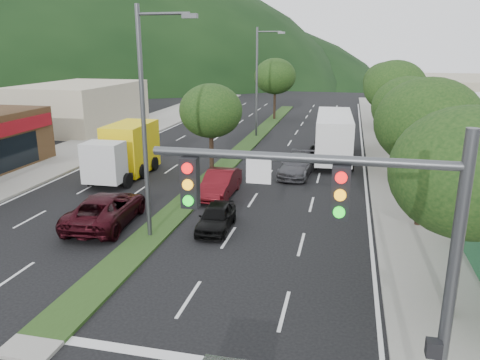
% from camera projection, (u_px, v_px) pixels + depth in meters
% --- Properties ---
extents(ground, '(160.00, 160.00, 0.00)m').
position_uv_depth(ground, '(40.00, 341.00, 13.80)').
color(ground, black).
rests_on(ground, ground).
extents(sidewalk_right, '(5.00, 90.00, 0.15)m').
position_uv_depth(sidewalk_right, '(401.00, 163.00, 34.47)').
color(sidewalk_right, gray).
rests_on(sidewalk_right, ground).
extents(sidewalk_left, '(6.00, 90.00, 0.15)m').
position_uv_depth(sidewalk_left, '(89.00, 147.00, 40.01)').
color(sidewalk_left, gray).
rests_on(sidewalk_left, ground).
extents(median, '(1.60, 56.00, 0.12)m').
position_uv_depth(median, '(245.00, 147.00, 40.00)').
color(median, '#233914').
rests_on(median, ground).
extents(traffic_signal, '(6.12, 0.40, 7.00)m').
position_uv_depth(traffic_signal, '(370.00, 245.00, 9.12)').
color(traffic_signal, '#47494C').
rests_on(traffic_signal, ground).
extents(bldg_left_far, '(9.00, 14.00, 4.60)m').
position_uv_depth(bldg_left_far, '(81.00, 106.00, 49.12)').
color(bldg_left_far, '#B5A88F').
rests_on(bldg_left_far, ground).
extents(bldg_right_far, '(10.00, 16.00, 5.20)m').
position_uv_depth(bldg_right_far, '(455.00, 102.00, 50.04)').
color(bldg_right_far, '#B5A88F').
rests_on(bldg_right_far, ground).
extents(hill_far, '(176.00, 132.00, 82.00)m').
position_uv_depth(hill_far, '(35.00, 76.00, 134.14)').
color(hill_far, black).
rests_on(hill_far, ground).
extents(tree_r_a, '(4.60, 4.60, 6.63)m').
position_uv_depth(tree_r_a, '(469.00, 173.00, 13.61)').
color(tree_r_a, black).
rests_on(tree_r_a, sidewalk_right).
extents(tree_r_b, '(4.80, 4.80, 6.94)m').
position_uv_depth(tree_r_b, '(428.00, 123.00, 21.04)').
color(tree_r_b, black).
rests_on(tree_r_b, sidewalk_right).
extents(tree_r_c, '(4.40, 4.40, 6.48)m').
position_uv_depth(tree_r_c, '(408.00, 107.00, 28.61)').
color(tree_r_c, black).
rests_on(tree_r_c, sidewalk_right).
extents(tree_r_d, '(5.00, 5.00, 7.17)m').
position_uv_depth(tree_r_d, '(395.00, 87.00, 37.85)').
color(tree_r_d, black).
rests_on(tree_r_d, sidewalk_right).
extents(tree_r_e, '(4.60, 4.60, 6.71)m').
position_uv_depth(tree_r_e, '(386.00, 82.00, 47.29)').
color(tree_r_e, black).
rests_on(tree_r_e, sidewalk_right).
extents(tree_med_near, '(4.00, 4.00, 6.02)m').
position_uv_depth(tree_med_near, '(211.00, 111.00, 29.43)').
color(tree_med_near, black).
rests_on(tree_med_near, median).
extents(tree_med_far, '(4.80, 4.80, 6.94)m').
position_uv_depth(tree_med_far, '(275.00, 76.00, 53.61)').
color(tree_med_far, black).
rests_on(tree_med_far, median).
extents(streetlight_near, '(2.60, 0.25, 10.00)m').
position_uv_depth(streetlight_near, '(148.00, 115.00, 19.70)').
color(streetlight_near, '#47494C').
rests_on(streetlight_near, ground).
extents(streetlight_mid, '(2.60, 0.25, 10.00)m').
position_uv_depth(streetlight_mid, '(259.00, 77.00, 43.11)').
color(streetlight_mid, '#47494C').
rests_on(streetlight_mid, ground).
extents(suv_maroon, '(3.11, 5.80, 1.55)m').
position_uv_depth(suv_maroon, '(106.00, 209.00, 22.61)').
color(suv_maroon, black).
rests_on(suv_maroon, ground).
extents(car_queue_a, '(1.63, 3.67, 1.23)m').
position_uv_depth(car_queue_a, '(216.00, 217.00, 22.01)').
color(car_queue_a, black).
rests_on(car_queue_a, ground).
extents(car_queue_b, '(2.30, 4.86, 1.37)m').
position_uv_depth(car_queue_b, '(297.00, 166.00, 31.19)').
color(car_queue_b, '#48484D').
rests_on(car_queue_b, ground).
extents(car_queue_c, '(1.59, 4.54, 1.50)m').
position_uv_depth(car_queue_c, '(220.00, 183.00, 26.91)').
color(car_queue_c, '#510D12').
rests_on(car_queue_c, ground).
extents(car_queue_d, '(2.71, 4.81, 1.27)m').
position_uv_depth(car_queue_d, '(327.00, 146.00, 37.61)').
color(car_queue_d, black).
rests_on(car_queue_d, ground).
extents(box_truck, '(2.84, 6.94, 3.39)m').
position_uv_depth(box_truck, '(126.00, 152.00, 30.84)').
color(box_truck, silver).
rests_on(box_truck, ground).
extents(motorhome, '(3.20, 9.13, 3.46)m').
position_uv_depth(motorhome, '(334.00, 136.00, 35.24)').
color(motorhome, white).
rests_on(motorhome, ground).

